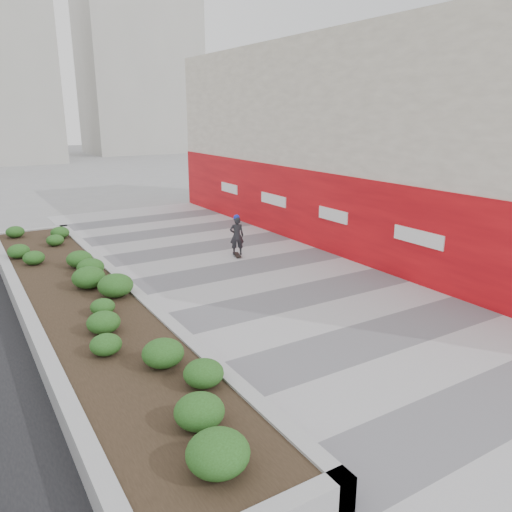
{
  "coord_description": "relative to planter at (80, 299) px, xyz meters",
  "views": [
    {
      "loc": [
        -8.01,
        -5.97,
        5.17
      ],
      "look_at": [
        -0.63,
        6.02,
        1.1
      ],
      "focal_mm": 35.0,
      "sensor_mm": 36.0,
      "label": 1
    }
  ],
  "objects": [
    {
      "name": "ground",
      "position": [
        5.5,
        -7.0,
        -0.42
      ],
      "size": [
        160.0,
        160.0,
        0.0
      ],
      "primitive_type": "plane",
      "color": "gray",
      "rests_on": "ground"
    },
    {
      "name": "planter",
      "position": [
        0.0,
        0.0,
        0.0
      ],
      "size": [
        3.0,
        18.0,
        0.9
      ],
      "color": "#9E9EA0",
      "rests_on": "ground"
    },
    {
      "name": "distant_bldg_north_r",
      "position": [
        20.5,
        53.0,
        11.58
      ],
      "size": [
        14.0,
        10.0,
        24.0
      ],
      "primitive_type": "cube",
      "color": "#ADAAA3",
      "rests_on": "ground"
    },
    {
      "name": "skateboarder",
      "position": [
        6.24,
        2.59,
        0.38
      ],
      "size": [
        0.61,
        0.75,
        1.58
      ],
      "rotation": [
        0.0,
        0.0,
        -0.32
      ],
      "color": "beige",
      "rests_on": "ground"
    },
    {
      "name": "walkway",
      "position": [
        5.5,
        -4.0,
        -0.41
      ],
      "size": [
        8.0,
        36.0,
        0.01
      ],
      "primitive_type": "cube",
      "color": "#A8A8AD",
      "rests_on": "ground"
    },
    {
      "name": "manhole_cover",
      "position": [
        6.0,
        -4.0,
        -0.42
      ],
      "size": [
        0.44,
        0.44,
        0.01
      ],
      "primitive_type": "cylinder",
      "color": "#595654",
      "rests_on": "ground"
    },
    {
      "name": "building",
      "position": [
        12.48,
        1.98,
        3.56
      ],
      "size": [
        6.04,
        24.08,
        8.0
      ],
      "color": "#BFB2A3",
      "rests_on": "ground"
    }
  ]
}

